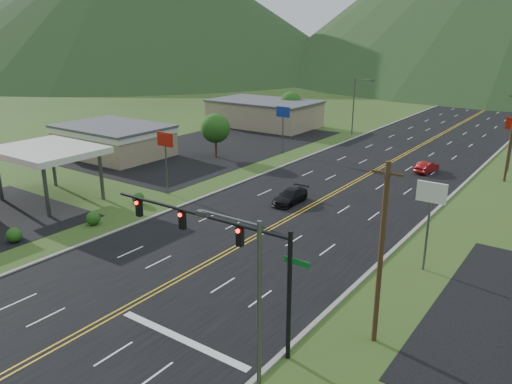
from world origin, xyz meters
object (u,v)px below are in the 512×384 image
Objects in this scene: gas_canopy at (47,152)px; streetlight_west at (355,102)px; traffic_signal at (225,244)px; streetlight_east at (253,306)px; car_dark_mid at (290,197)px; car_red_far at (427,167)px.

streetlight_west is at bearing 77.87° from gas_canopy.
streetlight_west is 49.10m from gas_canopy.
traffic_signal is at bearing -72.03° from streetlight_west.
car_dark_mid is (-13.28, 24.69, -4.51)m from streetlight_east.
car_red_far is (27.25, 31.60, -4.22)m from gas_canopy.
gas_canopy is at bearing -147.53° from car_dark_mid.
streetlight_west is 36.86m from car_dark_mid.
streetlight_west is (-22.86, 60.00, 0.00)m from streetlight_east.
car_dark_mid is (9.57, -35.31, -4.51)m from streetlight_west.
traffic_signal is at bearing 139.61° from streetlight_east.
gas_canopy is 2.16× the size of car_dark_mid.
car_dark_mid is at bearing 118.29° from streetlight_east.
streetlight_west is 0.90× the size of gas_canopy.
traffic_signal is 6.17m from streetlight_east.
car_dark_mid is 20.29m from car_red_far.
streetlight_east is 2.29× the size of car_red_far.
streetlight_east is at bearing -40.39° from traffic_signal.
traffic_signal is 3.33× the size of car_red_far.
gas_canopy is 23.97m from car_dark_mid.
gas_canopy is (-28.48, 8.00, -0.46)m from traffic_signal.
car_dark_mid is at bearing 112.54° from traffic_signal.
gas_canopy reaches higher than car_red_far.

